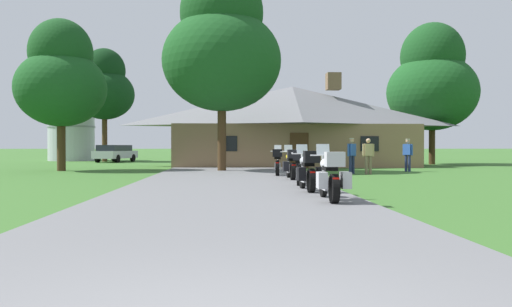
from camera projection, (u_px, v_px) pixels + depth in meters
ground_plane at (228, 176)px, 23.24m from camera, size 500.00×500.00×0.00m
asphalt_driveway at (228, 178)px, 21.25m from camera, size 6.40×80.00×0.06m
motorcycle_white_nearest_to_camera at (330, 177)px, 11.87m from camera, size 0.73×2.08×1.30m
motorcycle_silver_second_in_row at (308, 171)px, 14.52m from camera, size 0.73×2.08×1.30m
motorcycle_silver_third_in_row at (300, 167)px, 17.10m from camera, size 0.80×2.07×1.30m
motorcycle_yellow_fourth_in_row at (291, 165)px, 19.80m from camera, size 0.72×2.08×1.30m
motorcycle_orange_farthest_in_row at (278, 162)px, 22.58m from camera, size 0.70×2.08×1.30m
stone_lodge at (292, 125)px, 34.37m from camera, size 15.96×7.15×6.11m
bystander_blue_shirt_near_lodge at (408, 153)px, 26.94m from camera, size 0.41×0.42×1.69m
bystander_tan_shirt_beside_signpost at (368, 154)px, 24.25m from camera, size 0.55×0.23×1.67m
bystander_blue_shirt_by_tree at (352, 154)px, 24.67m from camera, size 0.47×0.38×1.69m
tree_by_lodge_front at (222, 47)px, 26.84m from camera, size 6.09×6.09×10.40m
tree_left_far at (104, 87)px, 44.15m from camera, size 4.99×4.99×9.54m
tree_left_near at (61, 78)px, 27.67m from camera, size 4.73×4.73×8.02m
tree_right_of_lodge at (432, 82)px, 37.43m from camera, size 6.40×6.40×10.11m
metal_silo_distant at (71, 121)px, 47.32m from camera, size 4.17×4.17×7.11m
parked_silver_suv_far_left at (115, 153)px, 42.95m from camera, size 2.92×4.91×1.40m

